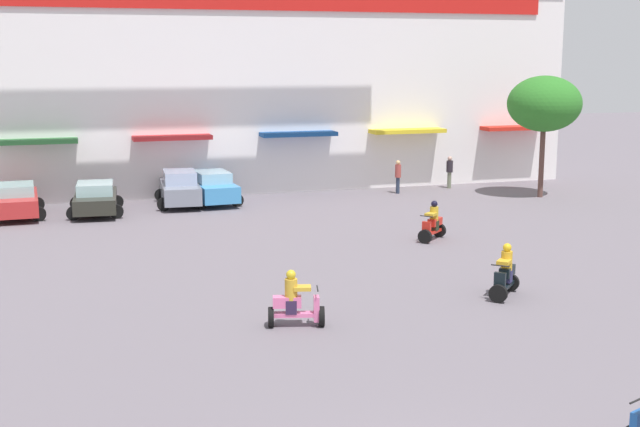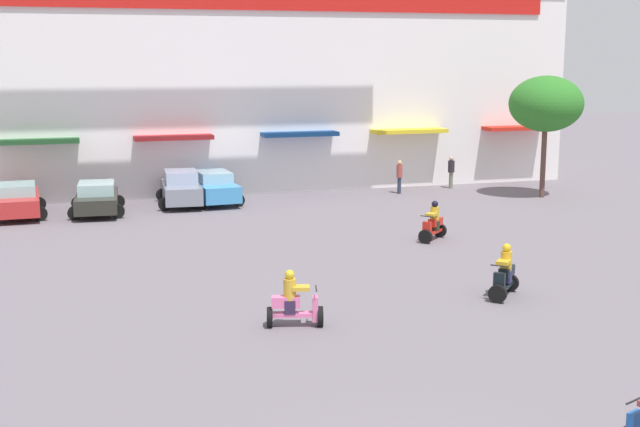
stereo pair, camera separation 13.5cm
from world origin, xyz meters
The scene contains 12 objects.
ground_plane centered at (0.00, 13.00, 0.00)m, with size 128.00×128.00×0.00m, color slate.
colonial_building centered at (0.00, 36.39, 9.60)m, with size 42.39×17.50×22.28m.
plaza_tree_1 centered at (17.06, 24.94, 4.53)m, with size 3.57×3.47×5.89m.
parked_car_0 centered at (-7.27, 27.02, 0.73)m, with size 2.53×4.21×1.43m.
parked_car_1 centered at (-3.95, 26.71, 0.71)m, with size 2.55×4.17×1.39m.
parked_car_2 centered at (-0.12, 27.84, 0.80)m, with size 2.43×4.24×1.61m.
parked_car_3 centered at (1.40, 27.88, 0.76)m, with size 2.43×4.11×1.52m.
scooter_rider_1 centered at (7.87, 17.50, 0.61)m, with size 1.44×1.37×1.49m.
scooter_rider_4 centered at (0.17, 9.12, 0.61)m, with size 1.52×0.86×1.49m.
scooter_rider_5 centered at (6.65, 9.96, 0.64)m, with size 1.40×1.42×1.55m.
pedestrian_1 centered at (14.04, 28.82, 0.96)m, with size 0.47×0.47×1.68m.
pedestrian_2 centered at (10.81, 28.01, 0.97)m, with size 0.41×0.41×1.68m.
Camera 2 is at (-5.23, -10.84, 6.81)m, focal length 47.37 mm.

